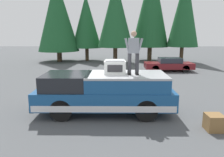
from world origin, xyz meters
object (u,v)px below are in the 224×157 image
Objects in this scene: compressor_unit at (115,67)px; wooden_crate at (214,122)px; pickup_truck at (105,92)px; person_on_truck_bed at (134,52)px; parked_car_maroon at (169,64)px.

compressor_unit is 1.50× the size of wooden_crate.
person_on_truck_bed reaches higher than pickup_truck.
person_on_truck_bed is at bearing -95.83° from pickup_truck.
pickup_truck is 3.28× the size of person_on_truck_bed.
pickup_truck is 6.60× the size of compressor_unit.
compressor_unit is 11.12m from parked_car_maroon.
pickup_truck is 2.03m from person_on_truck_bed.
person_on_truck_bed is (-0.12, -1.13, 1.68)m from pickup_truck.
pickup_truck is at bearing 84.17° from person_on_truck_bed.
person_on_truck_bed is 3.80m from wooden_crate.
parked_car_maroon reaches higher than wooden_crate.
person_on_truck_bed is at bearing -103.20° from compressor_unit.
person_on_truck_bed is (-0.17, -0.72, 0.62)m from compressor_unit.
person_on_truck_bed reaches higher than wooden_crate.
compressor_unit is 0.97m from person_on_truck_bed.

